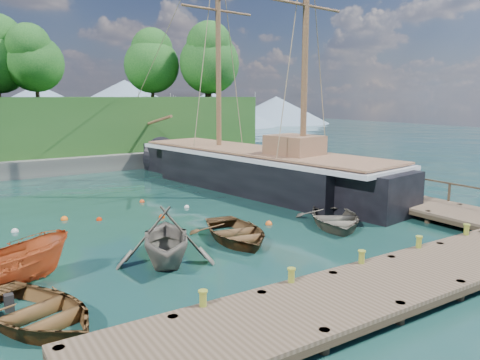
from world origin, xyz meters
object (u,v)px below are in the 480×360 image
at_px(rowboat_0, 37,324).
at_px(rowboat_1, 166,262).
at_px(rowboat_2, 236,240).
at_px(cabin_boat_white, 362,207).
at_px(motorboat_orange, 5,289).
at_px(rowboat_3, 334,225).
at_px(schooner, 257,173).

relative_size(rowboat_0, rowboat_1, 1.09).
height_order(rowboat_1, rowboat_2, rowboat_1).
distance_m(rowboat_1, cabin_boat_white, 13.01).
bearing_deg(motorboat_orange, cabin_boat_white, -96.97).
relative_size(rowboat_1, motorboat_orange, 0.98).
bearing_deg(rowboat_1, cabin_boat_white, 32.71).
relative_size(rowboat_2, rowboat_3, 0.99).
bearing_deg(rowboat_0, rowboat_2, 0.23).
bearing_deg(rowboat_1, motorboat_orange, -162.46).
height_order(rowboat_1, schooner, schooner).
relative_size(rowboat_1, rowboat_2, 0.92).
xyz_separation_m(rowboat_3, cabin_boat_white, (3.98, 1.91, 0.00)).
distance_m(rowboat_0, motorboat_orange, 3.06).
xyz_separation_m(rowboat_2, schooner, (7.12, 8.67, 1.12)).
distance_m(rowboat_3, schooner, 9.51).
bearing_deg(rowboat_2, cabin_boat_white, 18.52).
distance_m(rowboat_2, schooner, 11.28).
xyz_separation_m(motorboat_orange, cabin_boat_white, (18.18, 1.73, 0.00)).
relative_size(rowboat_1, cabin_boat_white, 0.77).
height_order(rowboat_0, rowboat_1, rowboat_1).
height_order(rowboat_1, rowboat_3, rowboat_1).
bearing_deg(motorboat_orange, rowboat_1, -107.71).
height_order(rowboat_1, cabin_boat_white, rowboat_1).
xyz_separation_m(motorboat_orange, schooner, (16.11, 9.06, 1.12)).
height_order(rowboat_0, rowboat_2, rowboat_2).
distance_m(rowboat_1, motorboat_orange, 5.38).
relative_size(rowboat_0, schooner, 0.17).
height_order(rowboat_1, motorboat_orange, rowboat_1).
bearing_deg(cabin_boat_white, rowboat_3, -155.01).
bearing_deg(schooner, motorboat_orange, -159.61).
bearing_deg(schooner, rowboat_2, -138.35).
bearing_deg(schooner, cabin_boat_white, -83.18).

